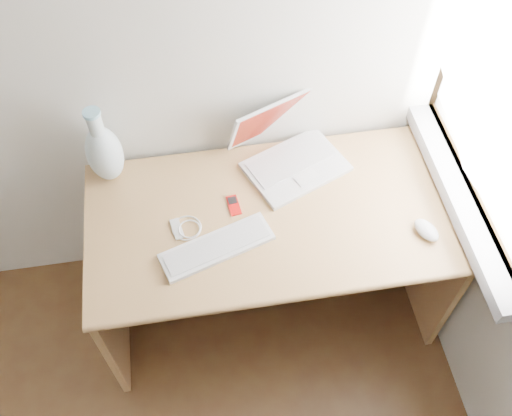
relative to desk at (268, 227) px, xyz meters
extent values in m
cube|color=gray|center=(0.67, -0.16, 0.27)|extent=(0.10, 0.96, 0.06)
cube|color=white|center=(0.65, -0.16, 0.83)|extent=(0.02, 0.84, 0.92)
cube|color=tan|center=(0.00, -0.08, 0.19)|extent=(1.38, 0.69, 0.03)
cube|color=tan|center=(-0.68, -0.08, -0.17)|extent=(0.03, 0.65, 0.70)
cube|color=tan|center=(0.68, -0.08, -0.17)|extent=(0.03, 0.65, 0.70)
cube|color=tan|center=(0.00, 0.25, -0.05)|extent=(1.32, 0.03, 0.46)
cube|color=white|center=(0.13, 0.12, 0.22)|extent=(0.44, 0.38, 0.02)
cube|color=silver|center=(0.13, 0.12, 0.23)|extent=(0.36, 0.26, 0.00)
cube|color=white|center=(0.13, 0.25, 0.34)|extent=(0.38, 0.23, 0.24)
cube|color=maroon|center=(0.13, 0.25, 0.34)|extent=(0.34, 0.20, 0.21)
cube|color=white|center=(-0.22, -0.20, 0.22)|extent=(0.42, 0.24, 0.02)
cube|color=silver|center=(-0.22, -0.20, 0.23)|extent=(0.39, 0.21, 0.00)
ellipsoid|color=white|center=(0.53, -0.25, 0.23)|extent=(0.10, 0.12, 0.04)
cube|color=red|center=(-0.14, -0.02, 0.21)|extent=(0.05, 0.09, 0.01)
cube|color=black|center=(-0.14, -0.02, 0.22)|extent=(0.04, 0.04, 0.00)
torus|color=white|center=(-0.32, -0.10, 0.21)|extent=(0.14, 0.14, 0.01)
cube|color=white|center=(-0.36, -0.10, 0.21)|extent=(0.05, 0.09, 0.01)
ellipsoid|color=white|center=(-0.59, 0.19, 0.34)|extent=(0.13, 0.13, 0.26)
cylinder|color=white|center=(-0.59, 0.19, 0.50)|extent=(0.05, 0.05, 0.10)
cylinder|color=#99DEF6|center=(-0.59, 0.19, 0.55)|extent=(0.06, 0.06, 0.01)
camera|label=1|loc=(-0.25, -1.26, 1.94)|focal=40.00mm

